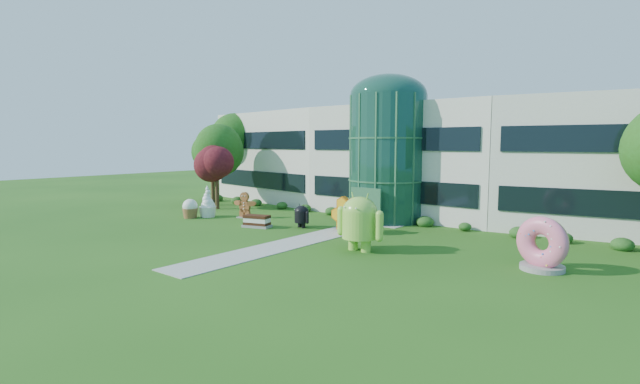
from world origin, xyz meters
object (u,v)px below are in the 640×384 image
Objects in this scene: android_black at (302,215)px; gingerbread at (245,205)px; android_green at (360,219)px; donut at (543,243)px.

gingerbread is at bearing -170.84° from android_black.
android_green is 9.42m from donut.
gingerbread is (-6.57, 0.45, 0.13)m from android_black.
android_green is at bearing -12.00° from android_black.
android_black is (-7.36, 3.45, -0.88)m from android_green.
android_black is 6.58m from gingerbread.
donut is (9.15, 2.17, -0.50)m from android_green.
gingerbread reaches higher than android_black.
donut is at bearing -17.81° from gingerbread.
android_black is 16.56m from donut.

